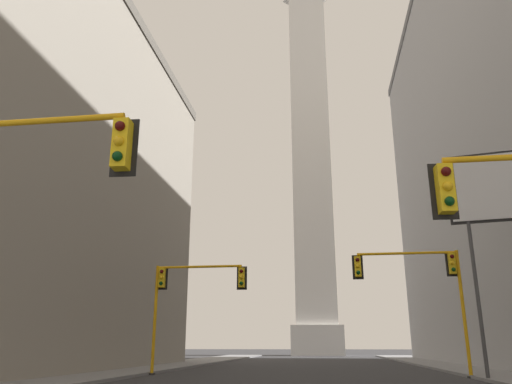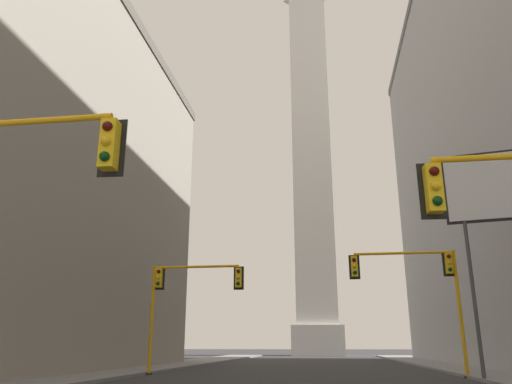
% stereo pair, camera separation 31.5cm
% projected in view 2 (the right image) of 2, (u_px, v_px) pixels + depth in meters
% --- Properties ---
extents(sidewalk_left, '(5.00, 96.33, 0.15)m').
position_uv_depth(sidewalk_left, '(120.00, 371.00, 29.91)').
color(sidewalk_left, slate).
rests_on(sidewalk_left, ground_plane).
extents(sidewalk_right, '(5.00, 96.33, 0.15)m').
position_uv_depth(sidewalk_right, '(500.00, 374.00, 27.01)').
color(sidewalk_right, slate).
rests_on(sidewalk_right, ground_plane).
extents(obelisk, '(8.01, 8.01, 72.46)m').
position_uv_depth(obelisk, '(312.00, 145.00, 87.37)').
color(obelisk, silver).
rests_on(obelisk, ground_plane).
extents(traffic_light_mid_left, '(5.44, 0.52, 6.00)m').
position_uv_depth(traffic_light_mid_left, '(183.00, 290.00, 28.49)').
color(traffic_light_mid_left, orange).
rests_on(traffic_light_mid_left, ground_plane).
extents(traffic_light_mid_right, '(5.68, 0.50, 6.40)m').
position_uv_depth(traffic_light_mid_right, '(420.00, 279.00, 26.24)').
color(traffic_light_mid_right, orange).
rests_on(traffic_light_mid_right, ground_plane).
extents(billboard_sign, '(4.71, 1.10, 10.81)m').
position_uv_depth(billboard_sign, '(496.00, 194.00, 24.27)').
color(billboard_sign, '#3F3F42').
rests_on(billboard_sign, ground_plane).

